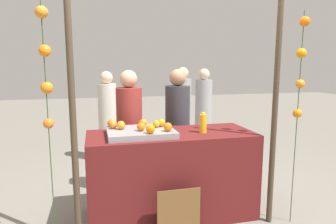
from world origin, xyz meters
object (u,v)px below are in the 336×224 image
object	(u,v)px
orange_1	(141,127)
vendor_left	(130,138)
stall_counter	(171,174)
vendor_right	(177,134)
juice_bottle	(203,123)
orange_0	(156,124)
chalkboard_sign	(179,215)

from	to	relation	value
orange_1	vendor_left	world-z (taller)	vendor_left
stall_counter	vendor_left	distance (m)	0.77
vendor_right	juice_bottle	bearing A→B (deg)	-84.16
juice_bottle	vendor_right	bearing A→B (deg)	95.84
stall_counter	vendor_right	size ratio (longest dim) A/B	1.11
juice_bottle	orange_0	bearing A→B (deg)	167.93
stall_counter	vendor_left	world-z (taller)	vendor_left
juice_bottle	vendor_left	size ratio (longest dim) A/B	0.14
orange_1	vendor_left	distance (m)	0.76
orange_1	vendor_right	world-z (taller)	vendor_right
orange_0	chalkboard_sign	world-z (taller)	orange_0
orange_0	juice_bottle	xyz separation A→B (m)	(0.48, -0.10, 0.00)
orange_1	chalkboard_sign	world-z (taller)	orange_1
orange_0	chalkboard_sign	xyz separation A→B (m)	(0.10, -0.53, -0.77)
juice_bottle	vendor_left	distance (m)	1.02
stall_counter	vendor_right	world-z (taller)	vendor_right
orange_0	vendor_right	size ratio (longest dim) A/B	0.05
orange_1	stall_counter	bearing A→B (deg)	15.14
vendor_left	vendor_right	distance (m)	0.62
stall_counter	orange_1	world-z (taller)	orange_1
juice_bottle	chalkboard_sign	xyz separation A→B (m)	(-0.38, -0.43, -0.77)
juice_bottle	chalkboard_sign	size ratio (longest dim) A/B	0.42
stall_counter	orange_0	size ratio (longest dim) A/B	23.92
orange_0	orange_1	distance (m)	0.22
stall_counter	orange_0	xyz separation A→B (m)	(-0.15, 0.03, 0.55)
orange_1	juice_bottle	world-z (taller)	juice_bottle
orange_1	juice_bottle	xyz separation A→B (m)	(0.66, 0.02, -0.00)
stall_counter	orange_0	distance (m)	0.58
vendor_right	vendor_left	bearing A→B (deg)	-175.68
vendor_right	orange_0	bearing A→B (deg)	-122.87
orange_1	orange_0	bearing A→B (deg)	34.67
chalkboard_sign	vendor_left	xyz separation A→B (m)	(-0.31, 1.11, 0.48)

